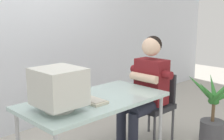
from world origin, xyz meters
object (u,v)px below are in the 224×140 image
at_px(crt_monitor, 59,87).
at_px(potted_plant, 213,110).
at_px(desk, 95,104).
at_px(keyboard, 87,99).
at_px(desk_mug, 74,91).
at_px(person_seated, 146,86).
at_px(office_chair, 155,102).

bearing_deg(crt_monitor, potted_plant, -15.00).
xyz_separation_m(desk, keyboard, (-0.08, 0.01, 0.06)).
xyz_separation_m(keyboard, desk_mug, (0.04, 0.25, 0.03)).
bearing_deg(person_seated, desk_mug, 162.29).
height_order(keyboard, potted_plant, potted_plant).
distance_m(office_chair, desk_mug, 1.08).
xyz_separation_m(crt_monitor, potted_plant, (1.84, -0.49, -0.54)).
relative_size(office_chair, person_seated, 0.64).
height_order(crt_monitor, person_seated, person_seated).
bearing_deg(office_chair, potted_plant, -50.07).
relative_size(crt_monitor, person_seated, 0.31).
distance_m(desk, potted_plant, 1.53).
xyz_separation_m(office_chair, person_seated, (-0.18, 0.00, 0.23)).
distance_m(keyboard, potted_plant, 1.62).
relative_size(person_seated, potted_plant, 1.48).
bearing_deg(potted_plant, person_seated, 139.83).
bearing_deg(desk, potted_plant, -20.83).
bearing_deg(keyboard, person_seated, -0.86).
distance_m(desk, office_chair, 0.98).
xyz_separation_m(crt_monitor, office_chair, (1.39, 0.04, -0.45)).
bearing_deg(crt_monitor, desk_mug, 38.00).
bearing_deg(crt_monitor, desk, 5.64).
xyz_separation_m(keyboard, potted_plant, (1.49, -0.54, -0.35)).
distance_m(crt_monitor, keyboard, 0.40).
height_order(desk, office_chair, office_chair).
xyz_separation_m(crt_monitor, desk_mug, (0.39, 0.30, -0.16)).
bearing_deg(office_chair, crt_monitor, -178.43).
bearing_deg(desk_mug, person_seated, -17.71).
relative_size(crt_monitor, keyboard, 0.91).
xyz_separation_m(desk, crt_monitor, (-0.43, -0.04, 0.25)).
xyz_separation_m(desk, potted_plant, (1.41, -0.53, -0.28)).
height_order(crt_monitor, office_chair, crt_monitor).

